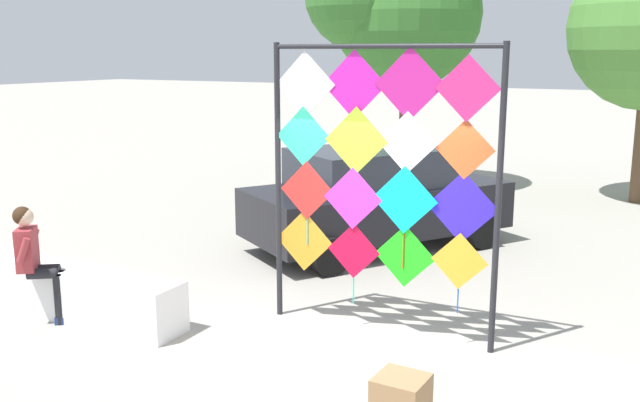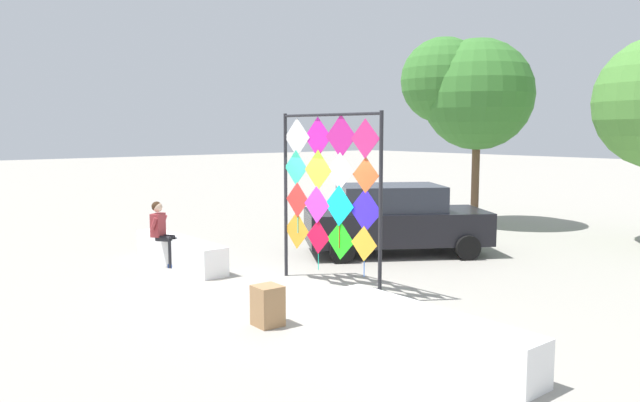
# 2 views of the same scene
# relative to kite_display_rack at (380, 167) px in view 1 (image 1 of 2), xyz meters

# --- Properties ---
(ground) EXTENTS (120.00, 120.00, 0.00)m
(ground) POSITION_rel_kite_display_rack_xyz_m (-0.02, -0.79, -2.00)
(ground) COLOR #9E998E
(plaza_ledge_left) EXTENTS (3.37, 0.58, 0.62)m
(plaza_ledge_left) POSITION_rel_kite_display_rack_xyz_m (-3.68, -1.32, -1.69)
(plaza_ledge_left) COLOR white
(plaza_ledge_left) RESTS_ON ground
(kite_display_rack) EXTENTS (2.75, 0.16, 3.39)m
(kite_display_rack) POSITION_rel_kite_display_rack_xyz_m (0.00, 0.00, 0.00)
(kite_display_rack) COLOR #232328
(kite_display_rack) RESTS_ON ground
(seated_vendor) EXTENTS (0.71, 0.67, 1.47)m
(seated_vendor) POSITION_rel_kite_display_rack_xyz_m (-3.79, -1.67, -1.14)
(seated_vendor) COLOR black
(seated_vendor) RESTS_ON ground
(parked_car) EXTENTS (3.97, 4.74, 1.71)m
(parked_car) POSITION_rel_kite_display_rack_xyz_m (-1.51, 3.41, -1.13)
(parked_car) COLOR black
(parked_car) RESTS_ON ground
(tree_palm_like) EXTENTS (3.98, 4.03, 6.01)m
(tree_palm_like) POSITION_rel_kite_display_rack_xyz_m (-3.32, 8.81, 2.25)
(tree_palm_like) COLOR brown
(tree_palm_like) RESTS_ON ground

